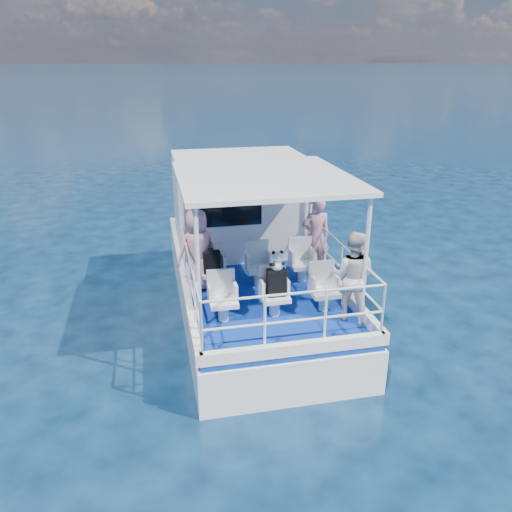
{
  "coord_description": "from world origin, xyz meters",
  "views": [
    {
      "loc": [
        -1.95,
        -8.61,
        5.04
      ],
      "look_at": [
        -0.18,
        -0.4,
        1.75
      ],
      "focal_mm": 35.0,
      "sensor_mm": 36.0,
      "label": 1
    }
  ],
  "objects_px": {
    "panda": "(277,261)",
    "passenger_stbd_aft": "(353,276)",
    "passenger_port_fwd": "(198,250)",
    "backpack_center": "(276,283)"
  },
  "relations": [
    {
      "from": "panda",
      "to": "backpack_center",
      "type": "bearing_deg",
      "value": 109.15
    },
    {
      "from": "passenger_stbd_aft",
      "to": "backpack_center",
      "type": "height_order",
      "value": "passenger_stbd_aft"
    },
    {
      "from": "backpack_center",
      "to": "panda",
      "type": "bearing_deg",
      "value": -70.85
    },
    {
      "from": "passenger_stbd_aft",
      "to": "panda",
      "type": "distance_m",
      "value": 1.29
    },
    {
      "from": "passenger_stbd_aft",
      "to": "backpack_center",
      "type": "relative_size",
      "value": 3.29
    },
    {
      "from": "panda",
      "to": "passenger_stbd_aft",
      "type": "bearing_deg",
      "value": -15.13
    },
    {
      "from": "passenger_port_fwd",
      "to": "passenger_stbd_aft",
      "type": "relative_size",
      "value": 1.02
    },
    {
      "from": "passenger_stbd_aft",
      "to": "passenger_port_fwd",
      "type": "bearing_deg",
      "value": -1.25
    },
    {
      "from": "passenger_port_fwd",
      "to": "passenger_stbd_aft",
      "type": "height_order",
      "value": "passenger_port_fwd"
    },
    {
      "from": "passenger_port_fwd",
      "to": "passenger_stbd_aft",
      "type": "distance_m",
      "value": 2.97
    }
  ]
}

